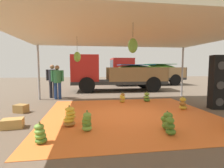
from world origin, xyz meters
TOP-DOWN VIEW (x-y plane):
  - ground_plane at (0.00, 3.00)m, footprint 40.00×40.00m
  - tarp_orange at (0.00, 0.00)m, footprint 5.69×5.30m
  - tent_canopy at (-0.01, -0.09)m, footprint 8.00×7.00m
  - banana_bunch_0 at (0.59, -1.57)m, footprint 0.40×0.40m
  - banana_bunch_2 at (-2.44, -1.94)m, footprint 0.37×0.37m
  - banana_bunch_3 at (-1.46, -1.35)m, footprint 0.31×0.34m
  - banana_bunch_4 at (-1.93, -0.92)m, footprint 0.38×0.38m
  - banana_bunch_5 at (0.49, -1.94)m, footprint 0.33×0.33m
  - banana_bunch_6 at (0.13, 1.93)m, footprint 0.30×0.31m
  - banana_bunch_7 at (2.14, 0.33)m, footprint 0.40×0.40m
  - banana_bunch_9 at (1.32, 2.03)m, footprint 0.42×0.40m
  - cargo_truck_main at (0.45, 6.10)m, footprint 6.33×2.44m
  - cargo_truck_far at (3.80, 9.63)m, footprint 6.59×2.41m
  - worker_0 at (-3.24, 3.75)m, footprint 0.64×0.39m
  - worker_1 at (-2.92, 3.33)m, footprint 0.63×0.38m
  - speaker_stack at (3.50, 0.33)m, footprint 0.52×0.46m
  - crate_0 at (-3.79, 0.80)m, footprint 0.51×0.47m
  - crate_1 at (-3.41, -0.86)m, footprint 0.56×0.41m

SIDE VIEW (x-z plane):
  - ground_plane at x=0.00m, z-range 0.00..0.00m
  - tarp_orange at x=0.00m, z-range 0.00..0.01m
  - crate_1 at x=-3.41m, z-range 0.00..0.25m
  - crate_0 at x=-3.79m, z-range 0.00..0.29m
  - banana_bunch_2 at x=-2.44m, z-range -0.03..0.43m
  - banana_bunch_9 at x=1.32m, z-range -0.03..0.44m
  - banana_bunch_5 at x=0.49m, z-range -0.03..0.46m
  - banana_bunch_6 at x=0.13m, z-range -0.02..0.46m
  - banana_bunch_0 at x=0.59m, z-range -0.02..0.47m
  - banana_bunch_7 at x=2.14m, z-range -0.03..0.48m
  - banana_bunch_3 at x=-1.46m, z-range -0.03..0.49m
  - banana_bunch_4 at x=-1.93m, z-range -0.04..0.54m
  - worker_1 at x=-2.92m, z-range 0.14..1.85m
  - worker_0 at x=-3.24m, z-range 0.15..1.89m
  - speaker_stack at x=3.50m, z-range 0.00..2.07m
  - cargo_truck_main at x=0.45m, z-range 0.00..2.40m
  - cargo_truck_far at x=3.80m, z-range 0.03..2.43m
  - tent_canopy at x=-0.01m, z-range 1.30..4.06m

